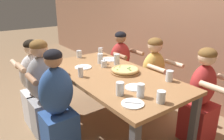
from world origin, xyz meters
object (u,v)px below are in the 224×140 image
Objects in this scene: empty_plate_a at (133,104)px; diner_near_midleft at (44,93)px; diner_far_right at (201,100)px; empty_plate_c at (110,59)px; drinking_glass_g at (81,72)px; diner_far_center at (153,80)px; drinking_glass_e at (101,51)px; empty_plate_d at (83,67)px; drinking_glass_b at (117,60)px; drinking_glass_h at (100,59)px; drinking_glass_a at (120,89)px; diner_near_center at (58,108)px; pizza_board_main at (125,70)px; cocktail_glass_blue at (104,64)px; drinking_glass_f at (79,54)px; empty_plate_b at (135,87)px; diner_near_left at (36,87)px; drinking_glass_c at (169,76)px; drinking_glass_i at (161,97)px; drinking_glass_d at (141,91)px; diner_far_left at (120,68)px.

diner_near_midleft reaches higher than empty_plate_a.
empty_plate_c is at bearing -72.96° from diner_far_right.
diner_far_center is at bearing 81.41° from drinking_glass_g.
empty_plate_c is at bearing -6.58° from drinking_glass_e.
diner_far_right is at bearing 36.25° from empty_plate_d.
diner_near_midleft is at bearing -160.33° from empty_plate_a.
drinking_glass_b reaches higher than drinking_glass_h.
drinking_glass_a is 0.11× the size of diner_near_center.
drinking_glass_g is 0.88× the size of drinking_glass_h.
drinking_glass_e reaches higher than pizza_board_main.
drinking_glass_a reaches higher than cocktail_glass_blue.
drinking_glass_f is 0.09× the size of diner_near_center.
empty_plate_b is at bearing -3.16° from drinking_glass_f.
drinking_glass_h is at bearing -19.29° from diner_near_left.
cocktail_glass_blue is 0.94× the size of drinking_glass_e.
drinking_glass_c is 1.09× the size of drinking_glass_i.
drinking_glass_d is (0.10, -0.52, 0.01)m from drinking_glass_c.
pizza_board_main is at bearing -16.55° from empty_plate_c.
drinking_glass_a reaches higher than empty_plate_b.
drinking_glass_d is (-0.06, 0.15, 0.06)m from empty_plate_a.
diner_near_midleft is (-1.24, -0.62, -0.26)m from drinking_glass_i.
empty_plate_d is at bearing 145.94° from drinking_glass_g.
drinking_glass_a is at bearing -15.39° from diner_far_right.
empty_plate_b is 1.11m from diner_near_midleft.
diner_near_left reaches higher than drinking_glass_f.
diner_far_center is at bearing 120.55° from empty_plate_b.
cocktail_glass_blue is at bearing 159.42° from empty_plate_a.
diner_near_midleft is (-0.28, -0.35, -0.27)m from drinking_glass_g.
pizza_board_main is at bearing -5.12° from diner_near_center.
drinking_glass_b is at bearing -9.65° from drinking_glass_e.
diner_far_center is 1.57m from diner_near_left.
drinking_glass_b is at bearing 144.47° from drinking_glass_a.
diner_near_center reaches higher than diner_far_left.
diner_far_right is (1.48, 0.00, 0.02)m from diner_far_left.
diner_far_left is (-0.45, 0.63, -0.30)m from cocktail_glass_blue.
drinking_glass_e is 0.91m from diner_far_center.
drinking_glass_a reaches higher than drinking_glass_e.
drinking_glass_d is 0.12× the size of diner_near_left.
drinking_glass_a is (0.04, -0.22, 0.05)m from empty_plate_b.
empty_plate_c is (-0.94, 0.36, -0.00)m from empty_plate_b.
drinking_glass_g is 1.09m from diner_far_center.
diner_far_right is (1.18, 1.39, -0.03)m from diner_near_midleft.
diner_near_left is at bearing -148.01° from drinking_glass_g.
cocktail_glass_blue reaches higher than pizza_board_main.
drinking_glass_a is 0.64m from drinking_glass_g.
drinking_glass_c is 1.46m from diner_near_midleft.
diner_far_left reaches higher than drinking_glass_d.
empty_plate_d is at bearing -1.26° from diner_near_midleft.
empty_plate_b is 0.18× the size of diner_far_center.
diner_far_left reaches higher than empty_plate_c.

